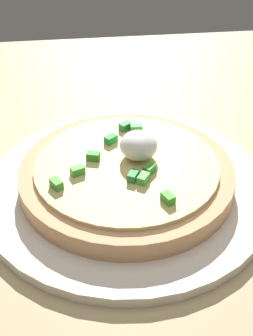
% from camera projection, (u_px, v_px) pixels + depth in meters
% --- Properties ---
extents(dining_table, '(1.22, 0.77, 0.03)m').
position_uv_depth(dining_table, '(158.00, 177.00, 0.54)').
color(dining_table, tan).
rests_on(dining_table, ground).
extents(plate, '(0.29, 0.29, 0.01)m').
position_uv_depth(plate, '(126.00, 188.00, 0.49)').
color(plate, silver).
rests_on(plate, dining_table).
extents(pizza, '(0.21, 0.21, 0.05)m').
position_uv_depth(pizza, '(127.00, 173.00, 0.48)').
color(pizza, tan).
rests_on(pizza, plate).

